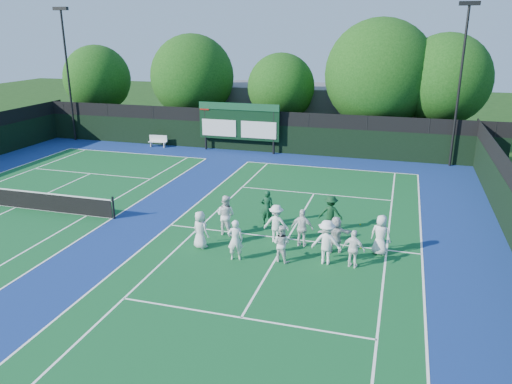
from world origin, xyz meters
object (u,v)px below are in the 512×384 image
(coach_left, at_px, (267,207))
(tennis_net, at_px, (15,198))
(scoreboard, at_px, (239,122))
(bench, at_px, (158,141))

(coach_left, bearing_deg, tennis_net, -4.62)
(tennis_net, relative_size, coach_left, 6.93)
(scoreboard, relative_size, bench, 4.22)
(scoreboard, distance_m, coach_left, 14.44)
(scoreboard, bearing_deg, bench, -178.02)
(scoreboard, relative_size, tennis_net, 0.53)
(bench, height_order, coach_left, coach_left)
(bench, bearing_deg, tennis_net, -92.30)
(scoreboard, distance_m, bench, 6.64)
(scoreboard, height_order, bench, scoreboard)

